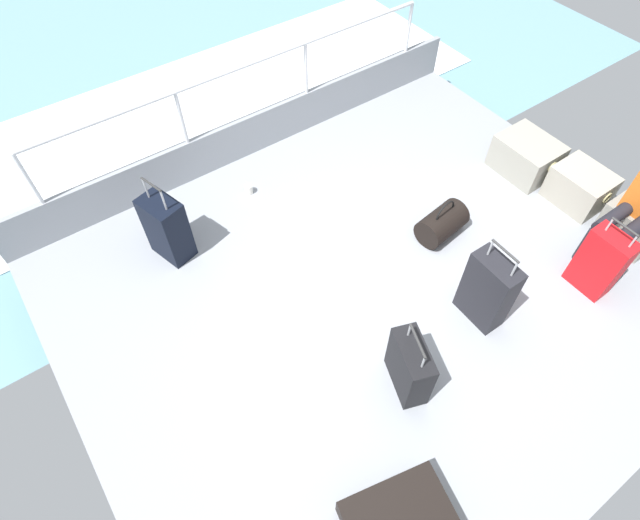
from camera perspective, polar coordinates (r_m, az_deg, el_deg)
ground_plane at (r=4.51m, az=7.00°, el=-3.05°), size 4.40×5.20×0.06m
gunwale_port at (r=5.55m, az=-7.55°, el=13.75°), size 0.06×5.20×0.45m
railing_port at (r=5.22m, az=-8.22°, el=18.49°), size 0.04×4.20×1.02m
sea_wake at (r=6.95m, az=-13.30°, el=15.89°), size 12.00×12.00×0.01m
cargo_crate_0 at (r=5.70m, az=21.94°, el=10.66°), size 0.62×0.47×0.37m
cargo_crate_1 at (r=5.58m, az=26.93°, el=7.26°), size 0.56×0.42×0.36m
cargo_crate_2 at (r=5.44m, az=31.47°, el=3.39°), size 0.52×0.39×0.37m
suitcase_0 at (r=3.66m, az=8.70°, el=-26.66°), size 0.59×0.75×0.20m
suitcase_1 at (r=3.84m, az=9.94°, el=-11.59°), size 0.46×0.32×0.65m
suitcase_2 at (r=4.63m, az=-16.66°, el=3.40°), size 0.41×0.33×0.85m
suitcase_3 at (r=4.23m, az=18.11°, el=-3.23°), size 0.39×0.21×0.85m
suitcase_4 at (r=4.80m, az=28.69°, el=-0.23°), size 0.35×0.20×0.77m
duffel_bag at (r=4.84m, az=13.39°, el=3.99°), size 0.34×0.49×0.41m
paper_cup at (r=5.19m, az=-7.94°, el=7.80°), size 0.08×0.08×0.10m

